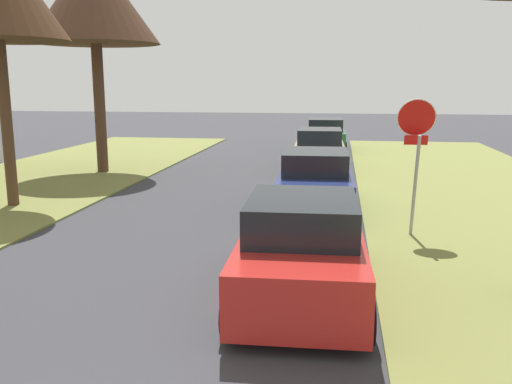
{
  "coord_description": "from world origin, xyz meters",
  "views": [
    {
      "loc": [
        2.97,
        -1.63,
        3.24
      ],
      "look_at": [
        1.43,
        8.51,
        1.21
      ],
      "focal_mm": 38.45,
      "sensor_mm": 36.0,
      "label": 1
    }
  ],
  "objects_px": {
    "parked_sedan_tan": "(319,151)",
    "parked_sedan_green": "(325,136)",
    "parked_sedan_red": "(302,249)",
    "parked_sedan_navy": "(315,183)",
    "stop_sign_far": "(416,138)"
  },
  "relations": [
    {
      "from": "stop_sign_far",
      "to": "parked_sedan_green",
      "type": "height_order",
      "value": "stop_sign_far"
    },
    {
      "from": "parked_sedan_red",
      "to": "parked_sedan_green",
      "type": "bearing_deg",
      "value": 90.43
    },
    {
      "from": "parked_sedan_navy",
      "to": "parked_sedan_tan",
      "type": "relative_size",
      "value": 1.0
    },
    {
      "from": "parked_sedan_red",
      "to": "parked_sedan_tan",
      "type": "distance_m",
      "value": 12.74
    },
    {
      "from": "stop_sign_far",
      "to": "parked_sedan_navy",
      "type": "relative_size",
      "value": 0.65
    },
    {
      "from": "stop_sign_far",
      "to": "parked_sedan_red",
      "type": "relative_size",
      "value": 0.65
    },
    {
      "from": "parked_sedan_tan",
      "to": "parked_sedan_green",
      "type": "xyz_separation_m",
      "value": [
        0.07,
        6.14,
        0.0
      ]
    },
    {
      "from": "parked_sedan_red",
      "to": "parked_sedan_green",
      "type": "xyz_separation_m",
      "value": [
        -0.14,
        18.88,
        0.0
      ]
    },
    {
      "from": "parked_sedan_tan",
      "to": "stop_sign_far",
      "type": "bearing_deg",
      "value": -75.82
    },
    {
      "from": "parked_sedan_red",
      "to": "parked_sedan_navy",
      "type": "height_order",
      "value": "same"
    },
    {
      "from": "parked_sedan_navy",
      "to": "parked_sedan_green",
      "type": "bearing_deg",
      "value": 90.35
    },
    {
      "from": "parked_sedan_navy",
      "to": "parked_sedan_green",
      "type": "relative_size",
      "value": 1.0
    },
    {
      "from": "parked_sedan_tan",
      "to": "parked_sedan_green",
      "type": "distance_m",
      "value": 6.14
    },
    {
      "from": "parked_sedan_red",
      "to": "parked_sedan_tan",
      "type": "xyz_separation_m",
      "value": [
        -0.21,
        12.74,
        0.0
      ]
    },
    {
      "from": "parked_sedan_red",
      "to": "parked_sedan_tan",
      "type": "bearing_deg",
      "value": 90.94
    }
  ]
}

